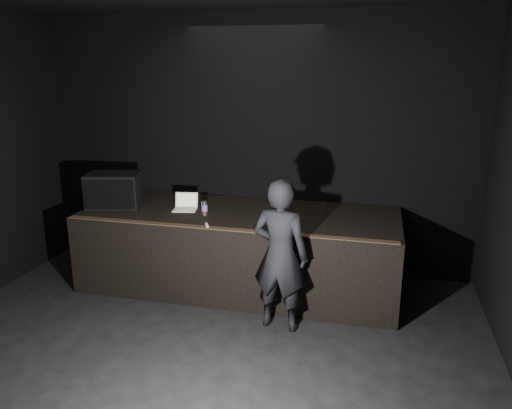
{
  "coord_description": "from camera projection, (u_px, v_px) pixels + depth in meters",
  "views": [
    {
      "loc": [
        1.66,
        -3.13,
        2.82
      ],
      "look_at": [
        0.32,
        2.3,
        1.24
      ],
      "focal_mm": 35.0,
      "sensor_mm": 36.0,
      "label": 1
    }
  ],
  "objects": [
    {
      "name": "cable",
      "position": [
        213.0,
        197.0,
        7.03
      ],
      "size": [
        0.76,
        0.5,
        0.02
      ],
      "primitive_type": "cylinder",
      "rotation": [
        0.0,
        1.57,
        0.58
      ],
      "color": "black",
      "rests_on": "stage_riser"
    },
    {
      "name": "wii_remote",
      "position": [
        207.0,
        225.0,
        5.79
      ],
      "size": [
        0.08,
        0.13,
        0.02
      ],
      "primitive_type": "cube",
      "rotation": [
        0.0,
        0.0,
        0.43
      ],
      "color": "silver",
      "rests_on": "stage_riser"
    },
    {
      "name": "person",
      "position": [
        280.0,
        255.0,
        5.34
      ],
      "size": [
        0.66,
        0.48,
        1.69
      ],
      "primitive_type": "imported",
      "rotation": [
        0.0,
        0.0,
        3.01
      ],
      "color": "black",
      "rests_on": "ground"
    },
    {
      "name": "room_walls",
      "position": [
        134.0,
        181.0,
        3.52
      ],
      "size": [
        6.1,
        7.1,
        3.52
      ],
      "color": "black",
      "rests_on": "ground"
    },
    {
      "name": "plastic_cup",
      "position": [
        322.0,
        206.0,
        6.42
      ],
      "size": [
        0.08,
        0.08,
        0.1
      ],
      "primitive_type": "cylinder",
      "color": "white",
      "rests_on": "stage_riser"
    },
    {
      "name": "riser_lip",
      "position": [
        223.0,
        229.0,
        5.69
      ],
      "size": [
        3.92,
        0.1,
        0.01
      ],
      "primitive_type": "cube",
      "color": "brown",
      "rests_on": "stage_riser"
    },
    {
      "name": "laptop",
      "position": [
        186.0,
        205.0,
        6.46
      ],
      "size": [
        0.34,
        0.31,
        0.2
      ],
      "rotation": [
        0.0,
        0.0,
        0.17
      ],
      "color": "white",
      "rests_on": "stage_riser"
    },
    {
      "name": "beer_can",
      "position": [
        205.0,
        208.0,
        6.2
      ],
      "size": [
        0.07,
        0.07,
        0.18
      ],
      "color": "silver",
      "rests_on": "stage_riser"
    },
    {
      "name": "stage_riser",
      "position": [
        240.0,
        249.0,
        6.49
      ],
      "size": [
        4.0,
        1.5,
        1.0
      ],
      "primitive_type": "cube",
      "color": "black",
      "rests_on": "ground"
    },
    {
      "name": "stage_monitor",
      "position": [
        114.0,
        190.0,
        6.54
      ],
      "size": [
        0.76,
        0.63,
        0.45
      ],
      "rotation": [
        0.0,
        0.0,
        0.25
      ],
      "color": "black",
      "rests_on": "stage_riser"
    }
  ]
}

